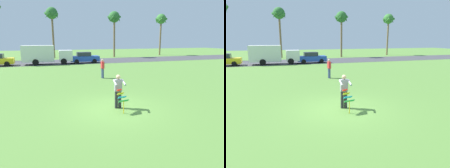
{
  "view_description": "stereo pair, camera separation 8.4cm",
  "coord_description": "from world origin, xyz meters",
  "views": [
    {
      "loc": [
        -3.18,
        -9.27,
        3.46
      ],
      "look_at": [
        0.19,
        1.08,
        1.05
      ],
      "focal_mm": 32.59,
      "sensor_mm": 36.0,
      "label": 1
    },
    {
      "loc": [
        -3.1,
        -9.3,
        3.46
      ],
      "look_at": [
        0.19,
        1.08,
        1.05
      ],
      "focal_mm": 32.59,
      "sensor_mm": 36.0,
      "label": 2
    }
  ],
  "objects": [
    {
      "name": "palm_tree_far_left",
      "position": [
        21.18,
        31.13,
        7.36
      ],
      "size": [
        2.58,
        2.71,
        8.8
      ],
      "color": "brown",
      "rests_on": "ground"
    },
    {
      "name": "ground_plane",
      "position": [
        0.0,
        0.0,
        0.0
      ],
      "size": [
        120.0,
        120.0,
        0.0
      ],
      "primitive_type": "plane",
      "color": "#568438"
    },
    {
      "name": "road_strip",
      "position": [
        0.0,
        23.12,
        0.01
      ],
      "size": [
        120.0,
        8.0,
        0.01
      ],
      "primitive_type": "cube",
      "color": "#424247",
      "rests_on": "ground"
    },
    {
      "name": "parked_car_blue",
      "position": [
        2.29,
        20.73,
        0.77
      ],
      "size": [
        4.23,
        1.89,
        1.6
      ],
      "color": "#2347B7",
      "rests_on": "ground"
    },
    {
      "name": "palm_tree_centre_far",
      "position": [
        9.78,
        29.15,
        7.23
      ],
      "size": [
        2.58,
        2.71,
        8.66
      ],
      "color": "brown",
      "rests_on": "ground"
    },
    {
      "name": "person_walker_near",
      "position": [
        1.62,
        8.21,
        0.93
      ],
      "size": [
        0.27,
        0.56,
        1.73
      ],
      "color": "#384772",
      "rests_on": "ground"
    },
    {
      "name": "parked_truck_white_box",
      "position": [
        -3.31,
        20.72,
        1.41
      ],
      "size": [
        6.73,
        2.2,
        2.62
      ],
      "color": "silver",
      "rests_on": "ground"
    },
    {
      "name": "palm_tree_right_near",
      "position": [
        -1.61,
        30.8,
        7.66
      ],
      "size": [
        2.58,
        2.71,
        9.12
      ],
      "color": "brown",
      "rests_on": "ground"
    },
    {
      "name": "person_kite_flyer",
      "position": [
        0.19,
        0.06,
        0.95
      ],
      "size": [
        0.58,
        0.68,
        1.73
      ],
      "color": "#26262B",
      "rests_on": "ground"
    },
    {
      "name": "kite_held",
      "position": [
        0.15,
        -0.59,
        0.73
      ],
      "size": [
        0.53,
        0.67,
        1.1
      ],
      "color": "red",
      "rests_on": "ground"
    }
  ]
}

